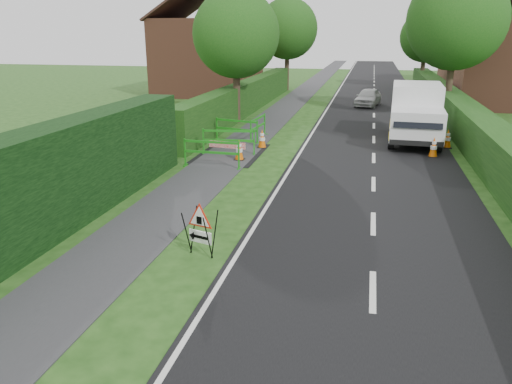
{
  "coord_description": "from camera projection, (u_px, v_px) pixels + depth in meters",
  "views": [
    {
      "loc": [
        2.21,
        -7.48,
        4.58
      ],
      "look_at": [
        -0.19,
        3.09,
        1.1
      ],
      "focal_mm": 35.0,
      "sensor_mm": 36.0,
      "label": 1
    }
  ],
  "objects": [
    {
      "name": "ground",
      "position": [
        228.0,
        304.0,
        8.81
      ],
      "size": [
        120.0,
        120.0,
        0.0
      ],
      "primitive_type": "plane",
      "color": "#1C4112",
      "rests_on": "ground"
    },
    {
      "name": "road_surface",
      "position": [
        374.0,
        91.0,
        40.79
      ],
      "size": [
        6.0,
        90.0,
        0.02
      ],
      "primitive_type": "cube",
      "color": "black",
      "rests_on": "ground"
    },
    {
      "name": "footpath",
      "position": [
        307.0,
        89.0,
        41.94
      ],
      "size": [
        2.0,
        90.0,
        0.02
      ],
      "primitive_type": "cube",
      "color": "#2D2D30",
      "rests_on": "ground"
    },
    {
      "name": "hedge_west_far",
      "position": [
        248.0,
        111.0,
        30.29
      ],
      "size": [
        1.0,
        24.0,
        1.8
      ],
      "primitive_type": "cube",
      "color": "#14380F",
      "rests_on": "ground"
    },
    {
      "name": "hedge_east",
      "position": [
        465.0,
        139.0,
        22.3
      ],
      "size": [
        1.2,
        50.0,
        1.5
      ],
      "primitive_type": "cube",
      "color": "#14380F",
      "rests_on": "ground"
    },
    {
      "name": "house_west",
      "position": [
        208.0,
        55.0,
        37.89
      ],
      "size": [
        7.5,
        7.4,
        7.88
      ],
      "color": "brown",
      "rests_on": "ground"
    },
    {
      "name": "house_east_b",
      "position": [
        486.0,
        52.0,
        44.4
      ],
      "size": [
        7.5,
        7.4,
        7.88
      ],
      "color": "brown",
      "rests_on": "ground"
    },
    {
      "name": "tree_nw",
      "position": [
        236.0,
        34.0,
        25.13
      ],
      "size": [
        4.4,
        4.4,
        6.7
      ],
      "color": "#2D2116",
      "rests_on": "ground"
    },
    {
      "name": "tree_ne",
      "position": [
        457.0,
        20.0,
        26.31
      ],
      "size": [
        5.2,
        5.2,
        7.79
      ],
      "color": "#2D2116",
      "rests_on": "ground"
    },
    {
      "name": "tree_fw",
      "position": [
        288.0,
        29.0,
        39.88
      ],
      "size": [
        4.8,
        4.8,
        7.24
      ],
      "color": "#2D2116",
      "rests_on": "ground"
    },
    {
      "name": "tree_fe",
      "position": [
        426.0,
        37.0,
        41.46
      ],
      "size": [
        4.2,
        4.2,
        6.33
      ],
      "color": "#2D2116",
      "rests_on": "ground"
    },
    {
      "name": "triangle_sign",
      "position": [
        199.0,
        226.0,
        10.48
      ],
      "size": [
        0.85,
        0.85,
        1.01
      ],
      "rotation": [
        0.0,
        0.0,
        -0.29
      ],
      "color": "black",
      "rests_on": "ground"
    },
    {
      "name": "works_van",
      "position": [
        416.0,
        112.0,
        21.59
      ],
      "size": [
        2.32,
        5.4,
        2.42
      ],
      "rotation": [
        0.0,
        0.0,
        -0.04
      ],
      "color": "silver",
      "rests_on": "ground"
    },
    {
      "name": "traffic_cone_0",
      "position": [
        434.0,
        147.0,
        19.04
      ],
      "size": [
        0.38,
        0.38,
        0.79
      ],
      "color": "black",
      "rests_on": "ground"
    },
    {
      "name": "traffic_cone_1",
      "position": [
        448.0,
        139.0,
        20.57
      ],
      "size": [
        0.38,
        0.38,
        0.79
      ],
      "color": "black",
      "rests_on": "ground"
    },
    {
      "name": "traffic_cone_2",
      "position": [
        421.0,
        132.0,
        21.91
      ],
      "size": [
        0.38,
        0.38,
        0.79
      ],
      "color": "black",
      "rests_on": "ground"
    },
    {
      "name": "traffic_cone_3",
      "position": [
        239.0,
        150.0,
        18.59
      ],
      "size": [
        0.38,
        0.38,
        0.79
      ],
      "color": "black",
      "rests_on": "ground"
    },
    {
      "name": "traffic_cone_4",
      "position": [
        262.0,
        139.0,
        20.57
      ],
      "size": [
        0.38,
        0.38,
        0.79
      ],
      "color": "black",
      "rests_on": "ground"
    },
    {
      "name": "ped_barrier_0",
      "position": [
        211.0,
        150.0,
        17.49
      ],
      "size": [
        2.07,
        0.42,
        1.0
      ],
      "rotation": [
        0.0,
        0.0,
        -0.03
      ],
      "color": "#1A7D16",
      "rests_on": "ground"
    },
    {
      "name": "ped_barrier_1",
      "position": [
        229.0,
        138.0,
        19.44
      ],
      "size": [
        2.09,
        0.62,
        1.0
      ],
      "rotation": [
        0.0,
        0.0,
        0.13
      ],
      "color": "#1A7D16",
      "rests_on": "ground"
    },
    {
      "name": "ped_barrier_2",
      "position": [
        237.0,
        127.0,
        21.66
      ],
      "size": [
        2.08,
        0.82,
        1.0
      ],
      "rotation": [
        0.0,
        0.0,
        -0.24
      ],
      "color": "#1A7D16",
      "rests_on": "ground"
    },
    {
      "name": "ped_barrier_3",
      "position": [
        258.0,
        125.0,
        22.29
      ],
      "size": [
        0.54,
        2.08,
        1.0
      ],
      "rotation": [
        0.0,
        0.0,
        1.48
      ],
      "color": "#1A7D16",
      "rests_on": "ground"
    },
    {
      "name": "redwhite_plank",
      "position": [
        227.0,
        156.0,
        19.28
      ],
      "size": [
        1.49,
        0.23,
        0.25
      ],
      "primitive_type": "cube",
      "rotation": [
        0.0,
        0.0,
        -0.12
      ],
      "color": "red",
      "rests_on": "ground"
    },
    {
      "name": "hatchback_car",
      "position": [
        368.0,
        97.0,
        32.31
      ],
      "size": [
        1.88,
        3.48,
        1.13
      ],
      "primitive_type": "imported",
      "rotation": [
        0.0,
        0.0,
        -0.17
      ],
      "color": "silver",
      "rests_on": "ground"
    }
  ]
}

